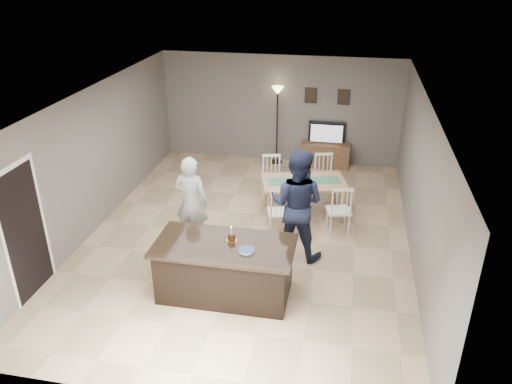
% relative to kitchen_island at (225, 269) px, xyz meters
% --- Properties ---
extents(floor, '(8.00, 8.00, 0.00)m').
position_rel_kitchen_island_xyz_m(floor, '(0.00, 1.80, -0.45)').
color(floor, tan).
rests_on(floor, ground).
extents(room_shell, '(8.00, 8.00, 8.00)m').
position_rel_kitchen_island_xyz_m(room_shell, '(0.00, 1.80, 1.22)').
color(room_shell, slate).
rests_on(room_shell, floor).
extents(kitchen_island, '(2.15, 1.10, 0.90)m').
position_rel_kitchen_island_xyz_m(kitchen_island, '(0.00, 0.00, 0.00)').
color(kitchen_island, black).
rests_on(kitchen_island, floor).
extents(tv_console, '(1.20, 0.40, 0.60)m').
position_rel_kitchen_island_xyz_m(tv_console, '(1.20, 5.57, -0.15)').
color(tv_console, brown).
rests_on(tv_console, floor).
extents(television, '(0.91, 0.12, 0.53)m').
position_rel_kitchen_island_xyz_m(television, '(1.20, 5.64, 0.41)').
color(television, black).
rests_on(television, tv_console).
extents(tv_screen_glow, '(0.78, 0.00, 0.78)m').
position_rel_kitchen_island_xyz_m(tv_screen_glow, '(1.20, 5.56, 0.42)').
color(tv_screen_glow, orange).
rests_on(tv_screen_glow, tv_console).
extents(picture_frames, '(1.10, 0.02, 0.38)m').
position_rel_kitchen_island_xyz_m(picture_frames, '(1.15, 5.78, 1.30)').
color(picture_frames, black).
rests_on(picture_frames, room_shell).
extents(doorway, '(0.00, 2.10, 2.65)m').
position_rel_kitchen_island_xyz_m(doorway, '(-2.99, -0.50, 0.80)').
color(doorway, black).
rests_on(doorway, floor).
extents(woman, '(0.67, 0.48, 1.73)m').
position_rel_kitchen_island_xyz_m(woman, '(-0.95, 1.35, 0.41)').
color(woman, '#B0B1B5').
rests_on(woman, floor).
extents(man, '(1.11, 0.94, 2.01)m').
position_rel_kitchen_island_xyz_m(man, '(0.95, 1.35, 0.55)').
color(man, '#181E36').
rests_on(man, floor).
extents(birthday_cake, '(0.16, 0.16, 0.24)m').
position_rel_kitchen_island_xyz_m(birthday_cake, '(0.08, 0.14, 0.50)').
color(birthday_cake, yellow).
rests_on(birthday_cake, kitchen_island).
extents(plate_stack, '(0.23, 0.23, 0.04)m').
position_rel_kitchen_island_xyz_m(plate_stack, '(0.37, -0.13, 0.46)').
color(plate_stack, white).
rests_on(plate_stack, kitchen_island).
extents(dining_table, '(1.99, 2.20, 1.01)m').
position_rel_kitchen_island_xyz_m(dining_table, '(0.93, 2.84, 0.19)').
color(dining_table, '#9E7E56').
rests_on(dining_table, floor).
extents(floor_lamp, '(0.30, 0.30, 1.98)m').
position_rel_kitchen_island_xyz_m(floor_lamp, '(-0.04, 5.59, 1.08)').
color(floor_lamp, black).
rests_on(floor_lamp, floor).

